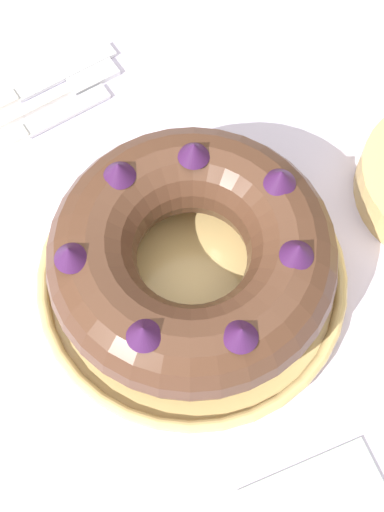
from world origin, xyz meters
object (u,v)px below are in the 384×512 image
Objects in this scene: bundt_cake at (192,256)px; serving_dish at (192,278)px; fork at (48,100)px; cake_knife at (23,133)px; serving_knife at (13,97)px.

serving_dish is at bearing 151.43° from bundt_cake.
serving_dish is 1.48× the size of fork.
bundt_cake is at bearing -28.57° from serving_dish.
fork is (-0.27, -0.02, -0.01)m from serving_dish.
fork is 0.05m from cake_knife.
bundt_cake reaches higher than serving_knife.
serving_dish is 0.30m from serving_knife.
serving_dish is 0.05m from bundt_cake.
fork is (-0.27, -0.02, -0.06)m from bundt_cake.
fork is at bearing -176.78° from bundt_cake.
serving_knife is (-0.29, -0.05, -0.01)m from serving_dish.
bundt_cake is 1.30× the size of fork.
fork is 0.91× the size of serving_knife.
serving_knife is (-0.02, -0.03, 0.00)m from fork.
bundt_cake reaches higher than serving_dish.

